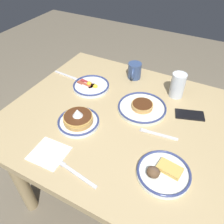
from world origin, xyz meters
TOP-DOWN VIEW (x-y plane):
  - ground_plane at (0.00, 0.00)m, footprint 6.00×6.00m
  - dining_table at (0.00, 0.00)m, footprint 1.13×0.99m
  - plate_near_main at (-0.09, -0.10)m, footprint 0.26×0.26m
  - plate_center_pancakes at (0.25, -0.14)m, footprint 0.22×0.22m
  - plate_far_companion at (-0.31, 0.23)m, footprint 0.22×0.22m
  - plate_far_side at (0.14, 0.14)m, footprint 0.21×0.21m
  - coffee_mug at (0.07, -0.36)m, footprint 0.08×0.12m
  - drinking_glass at (-0.21, -0.30)m, footprint 0.08×0.08m
  - cell_phone at (-0.33, -0.17)m, footprint 0.16×0.11m
  - paper_napkin at (0.15, 0.36)m, footprint 0.16×0.15m
  - fork_near at (-0.01, 0.39)m, footprint 0.20×0.05m
  - fork_far at (-0.23, 0.03)m, footprint 0.18×0.04m
  - butter_knife at (0.44, -0.18)m, footprint 0.23×0.03m

SIDE VIEW (x-z plane):
  - ground_plane at x=0.00m, z-range 0.00..0.00m
  - dining_table at x=0.00m, z-range 0.25..0.97m
  - paper_napkin at x=0.15m, z-range 0.72..0.72m
  - butter_knife at x=0.44m, z-range 0.72..0.73m
  - fork_near at x=-0.01m, z-range 0.72..0.73m
  - fork_far at x=-0.23m, z-range 0.72..0.73m
  - cell_phone at x=-0.33m, z-range 0.72..0.73m
  - plate_center_pancakes at x=0.25m, z-range 0.71..0.75m
  - plate_near_main at x=-0.09m, z-range 0.71..0.76m
  - plate_far_companion at x=-0.31m, z-range 0.71..0.76m
  - plate_far_side at x=0.14m, z-range 0.70..0.79m
  - coffee_mug at x=0.07m, z-range 0.72..0.82m
  - drinking_glass at x=-0.21m, z-range 0.71..0.85m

